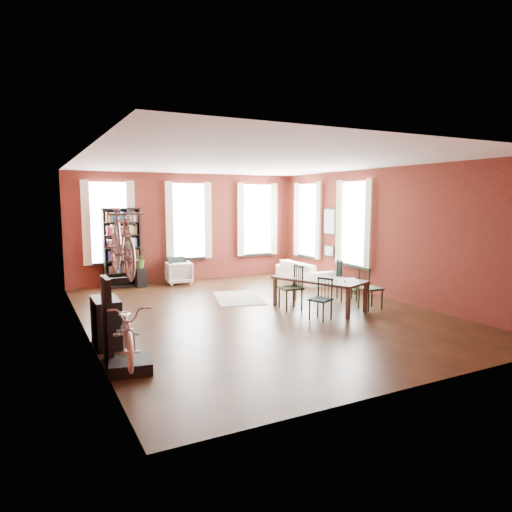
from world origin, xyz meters
TOP-DOWN VIEW (x-y plane):
  - room at (0.25, 0.62)m, footprint 9.00×9.04m
  - dining_table at (1.37, -0.37)m, footprint 1.63×2.21m
  - dining_chair_a at (0.85, -1.18)m, footprint 0.51×0.51m
  - dining_chair_b at (0.75, -0.17)m, footprint 0.49×0.49m
  - dining_chair_c at (2.37, -0.93)m, footprint 0.47×0.47m
  - dining_chair_d at (2.47, 0.03)m, footprint 0.60×0.60m
  - bookshelf at (-2.00, 4.30)m, footprint 1.00×0.32m
  - white_armchair at (-0.47, 4.00)m, footprint 0.76×0.72m
  - cream_sofa at (2.95, 2.60)m, footprint 0.61×2.08m
  - striped_rug at (0.23, 1.44)m, footprint 1.53×1.98m
  - bike_trainer at (-3.18, -2.25)m, footprint 0.69×0.69m
  - bike_wall_rack at (-3.40, -1.80)m, footprint 0.16×0.60m
  - console_table at (-3.28, -0.90)m, footprint 0.40×0.80m
  - plant_stand at (-1.57, 4.00)m, footprint 0.29×0.29m
  - plant_by_sofa at (2.92, 3.60)m, footprint 0.52×0.66m
  - plant_small at (3.18, 0.58)m, footprint 0.27×0.45m
  - bicycle_floor at (-3.19, -2.24)m, footprint 0.67×0.92m
  - bicycle_hung at (-3.15, -1.80)m, footprint 0.47×1.00m
  - plant_on_stand at (-1.60, 3.97)m, footprint 0.65×0.68m

SIDE VIEW (x-z plane):
  - striped_rug at x=0.23m, z-range 0.00..0.01m
  - plant_small at x=3.18m, z-range 0.00..0.15m
  - bike_trainer at x=-3.18m, z-range 0.00..0.17m
  - plant_by_sofa at x=2.92m, z-range 0.00..0.26m
  - plant_stand at x=-1.57m, z-range 0.00..0.54m
  - dining_table at x=1.37m, z-range 0.00..0.69m
  - white_armchair at x=-0.47m, z-range 0.00..0.71m
  - console_table at x=-3.28m, z-range 0.00..0.80m
  - cream_sofa at x=2.95m, z-range 0.00..0.81m
  - dining_chair_a at x=0.85m, z-range 0.00..0.84m
  - dining_chair_c at x=2.37m, z-range 0.00..0.95m
  - dining_chair_b at x=0.75m, z-range 0.00..0.99m
  - dining_chair_d at x=2.47m, z-range 0.00..1.00m
  - bike_wall_rack at x=-3.40m, z-range 0.00..1.30m
  - plant_on_stand at x=-1.60m, z-range 0.54..0.96m
  - bicycle_floor at x=-3.19m, z-range 0.17..1.79m
  - bookshelf at x=-2.00m, z-range 0.00..2.20m
  - bicycle_hung at x=-3.15m, z-range 1.30..2.96m
  - room at x=0.25m, z-range 0.53..3.75m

